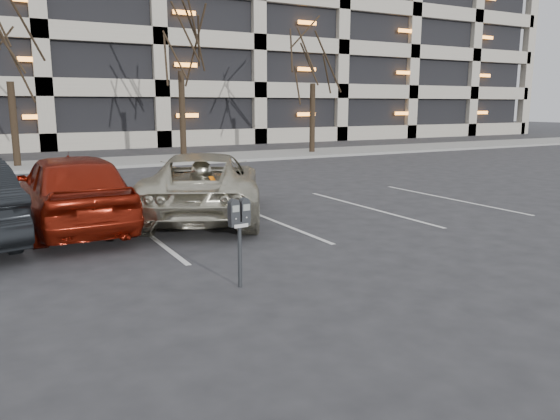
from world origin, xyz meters
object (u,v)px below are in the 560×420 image
tree_d (313,39)px  suv_silver (203,185)px  tree_c (179,14)px  tree_b (5,26)px  parking_meter (239,221)px  car_red (72,190)px

tree_d → suv_silver: 17.42m
suv_silver → tree_c: bearing=-81.9°
tree_b → parking_meter: size_ratio=6.12×
tree_d → car_red: 19.25m
parking_meter → suv_silver: bearing=69.2°
car_red → parking_meter: bearing=105.7°
suv_silver → parking_meter: bearing=99.8°
tree_b → suv_silver: 13.95m
tree_b → tree_c: size_ratio=0.85×
tree_b → parking_meter: tree_b is taller
tree_d → tree_c: bearing=180.0°
parking_meter → suv_silver: 5.12m
tree_d → car_red: (-13.62, -12.66, -4.99)m
tree_d → parking_meter: (-12.10, -17.65, -4.84)m
tree_b → suv_silver: (3.22, -12.71, -4.78)m
tree_c → car_red: 15.37m
parking_meter → tree_d: bearing=49.7°
tree_c → parking_meter: 19.19m
tree_d → parking_meter: 21.94m
parking_meter → car_red: (-1.52, 4.99, -0.14)m
tree_d → car_red: tree_d is taller
tree_c → suv_silver: tree_c is taller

